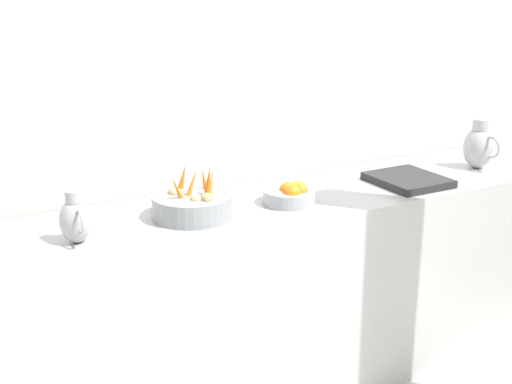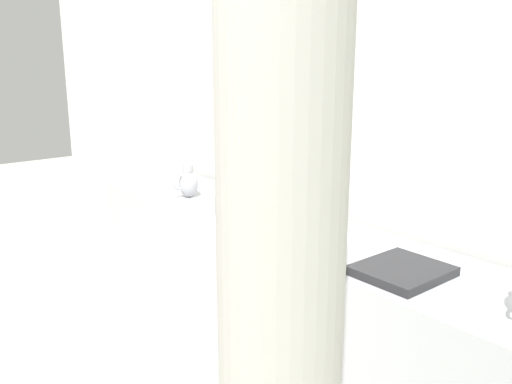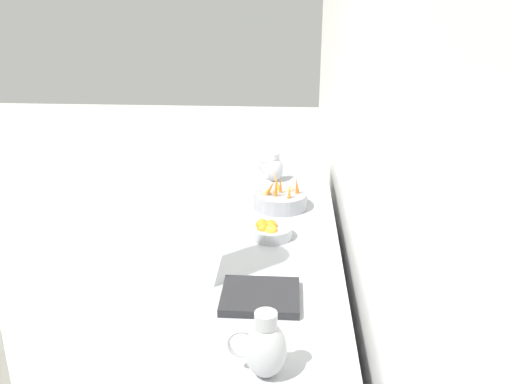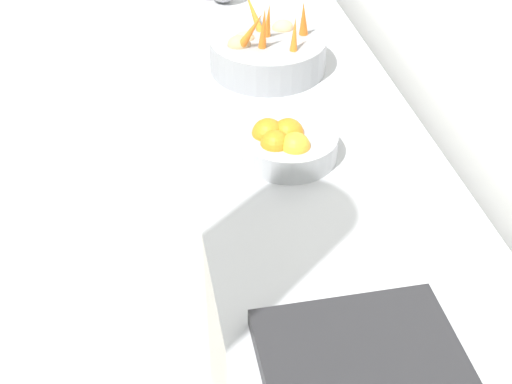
{
  "view_description": "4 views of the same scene",
  "coord_description": "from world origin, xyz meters",
  "px_view_note": "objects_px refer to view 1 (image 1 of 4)",
  "views": [
    {
      "loc": [
        0.92,
        -1.73,
        1.86
      ],
      "look_at": [
        -1.44,
        -0.42,
        1.01
      ],
      "focal_mm": 48.39,
      "sensor_mm": 36.0,
      "label": 1
    },
    {
      "loc": [
        0.26,
        1.6,
        1.76
      ],
      "look_at": [
        -1.37,
        -0.4,
        1.11
      ],
      "focal_mm": 38.39,
      "sensor_mm": 36.0,
      "label": 2
    },
    {
      "loc": [
        -1.57,
        2.53,
        2.23
      ],
      "look_at": [
        -1.38,
        -0.39,
        1.12
      ],
      "focal_mm": 39.4,
      "sensor_mm": 36.0,
      "label": 3
    },
    {
      "loc": [
        -1.13,
        1.11,
        1.9
      ],
      "look_at": [
        -1.35,
        -0.01,
        1.0
      ],
      "focal_mm": 49.99,
      "sensor_mm": 36.0,
      "label": 4
    }
  ],
  "objects_px": {
    "orange_bowl": "(291,195)",
    "metal_pitcher_short": "(76,219)",
    "metal_pitcher_tall": "(479,146)",
    "vegetable_colander": "(193,205)"
  },
  "relations": [
    {
      "from": "metal_pitcher_short",
      "to": "vegetable_colander",
      "type": "bearing_deg",
      "value": 96.07
    },
    {
      "from": "vegetable_colander",
      "to": "orange_bowl",
      "type": "xyz_separation_m",
      "value": [
        0.05,
        0.44,
        -0.01
      ]
    },
    {
      "from": "vegetable_colander",
      "to": "orange_bowl",
      "type": "distance_m",
      "value": 0.44
    },
    {
      "from": "orange_bowl",
      "to": "metal_pitcher_short",
      "type": "bearing_deg",
      "value": -89.67
    },
    {
      "from": "metal_pitcher_tall",
      "to": "vegetable_colander",
      "type": "bearing_deg",
      "value": -90.61
    },
    {
      "from": "vegetable_colander",
      "to": "metal_pitcher_short",
      "type": "distance_m",
      "value": 0.49
    },
    {
      "from": "vegetable_colander",
      "to": "orange_bowl",
      "type": "bearing_deg",
      "value": 83.94
    },
    {
      "from": "vegetable_colander",
      "to": "metal_pitcher_tall",
      "type": "xyz_separation_m",
      "value": [
        0.02,
        1.57,
        0.06
      ]
    },
    {
      "from": "orange_bowl",
      "to": "metal_pitcher_short",
      "type": "relative_size",
      "value": 1.15
    },
    {
      "from": "metal_pitcher_short",
      "to": "metal_pitcher_tall",
      "type": "bearing_deg",
      "value": 90.98
    }
  ]
}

